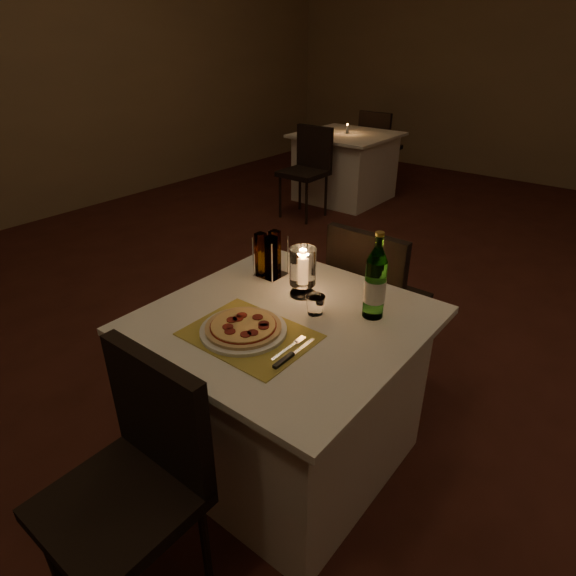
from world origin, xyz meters
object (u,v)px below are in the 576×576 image
Objects in this scene: plate at (244,330)px; neighbor_table_left at (345,167)px; tumbler at (315,305)px; chair_far at (373,292)px; pizza at (243,326)px; hurricane_candle at (303,268)px; chair_near at (138,467)px; main_table at (285,391)px; water_bottle at (375,284)px.

neighbor_table_left is at bearing 116.90° from plate.
neighbor_table_left is (-1.98, 3.38, -0.40)m from tumbler.
pizza is (-0.05, -0.89, 0.22)m from chair_far.
chair_far is 0.61m from hurricane_candle.
chair_far is 0.92m from pizza.
neighbor_table_left is (-1.90, 4.19, -0.18)m from chair_near.
pizza reaches higher than main_table.
pizza is at bearing -127.55° from water_bottle.
pizza is (-0.05, 0.53, 0.22)m from chair_near.
tumbler is at bearing -83.02° from chair_far.
tumbler reaches higher than neighbor_table_left.
hurricane_candle is at bearing 106.72° from main_table.
main_table is 1.11× the size of chair_near.
pizza is 4.11m from neighbor_table_left.
main_table is 0.74m from chair_far.
water_bottle is at bearing -62.19° from chair_far.
plate is at bearing -114.53° from tumbler.
tumbler is 0.22× the size of water_bottle.
main_table and neighbor_table_left have the same top height.
chair_far is 4.28× the size of hurricane_candle.
tumbler is (0.13, 0.28, 0.03)m from plate.
plate is 0.39m from hurricane_candle.
chair_near is 0.96m from hurricane_candle.
main_table is 12.98× the size of tumbler.
water_bottle is (0.26, 0.94, 0.33)m from chair_near.
chair_far is 0.65m from water_bottle.
tumbler is (0.08, -0.62, 0.23)m from chair_far.
chair_near is 0.58m from pizza.
pizza is at bearing -63.10° from neighbor_table_left.
main_table is at bearing 74.58° from pizza.
main_table is 0.44m from pizza.
chair_near reaches higher than tumbler.
neighbor_table_left is at bearing 118.72° from main_table.
chair_far is 3.35m from neighbor_table_left.
hurricane_candle is (-0.32, -0.03, -0.02)m from water_bottle.
plate is 0.30m from tumbler.
tumbler is (0.08, 0.81, 0.23)m from chair_near.
chair_near is at bearing -84.69° from pizza.
tumbler is 0.18m from hurricane_candle.
water_bottle reaches higher than hurricane_candle.
chair_far is at bearing 83.82° from hurricane_candle.
main_table is at bearing 74.48° from plate.
chair_far reaches higher than plate.
tumbler is at bearing -35.24° from hurricane_candle.
water_bottle is 0.35× the size of neighbor_table_left.
hurricane_candle is (-0.06, -0.53, 0.31)m from chair_far.
pizza is (-0.05, -0.18, 0.39)m from main_table.
water_bottle reaches higher than tumbler.
main_table is at bearing -73.28° from hurricane_candle.
tumbler is 0.37× the size of hurricane_candle.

